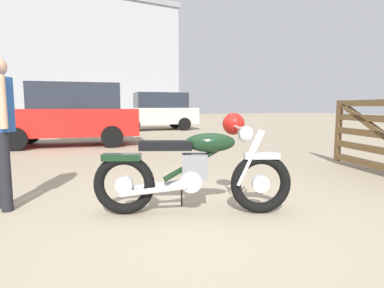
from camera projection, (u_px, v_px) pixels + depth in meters
ground_plane at (188, 220)px, 3.16m from camera, size 80.00×80.00×0.00m
vintage_motorcycle at (198, 167)px, 3.31m from camera, size 1.97×0.91×1.07m
red_hatchback_near at (71, 114)px, 9.05m from camera, size 4.09×2.22×1.78m
silver_sedan_mid at (157, 111)px, 15.13m from camera, size 4.02×2.06×1.78m
industrial_building at (88, 61)px, 31.36m from camera, size 16.87×11.00×20.77m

